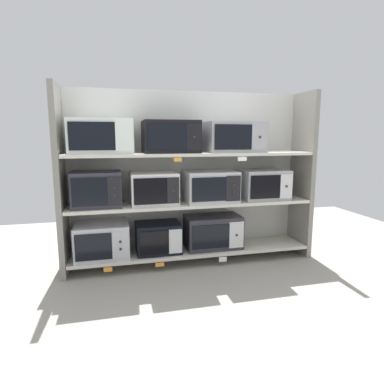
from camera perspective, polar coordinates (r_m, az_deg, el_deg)
name	(u,v)px	position (r m, az deg, el deg)	size (l,w,h in m)	color
ground	(224,311)	(2.59, 5.57, -19.98)	(6.40, 6.00, 0.02)	gray
back_panel	(187,175)	(3.46, -0.90, 2.92)	(2.60, 0.04, 1.73)	#B2B2AD
upright_left	(60,182)	(3.18, -22.05, 1.65)	(0.05, 0.42, 1.73)	gray
upright_right	(302,175)	(3.72, 18.74, 2.89)	(0.05, 0.42, 1.73)	gray
shelf_0	(192,250)	(3.41, 0.00, -10.13)	(2.40, 0.42, 0.03)	beige
microwave_0	(102,240)	(3.27, -15.45, -8.13)	(0.50, 0.40, 0.32)	#B7B7BF
microwave_1	(158,237)	(3.30, -5.95, -7.92)	(0.43, 0.34, 0.30)	black
microwave_2	(213,232)	(3.41, 3.68, -6.95)	(0.57, 0.34, 0.34)	#2C2A33
price_tag_0	(108,270)	(3.14, -14.50, -13.01)	(0.08, 0.00, 0.04)	orange
price_tag_1	(160,265)	(3.17, -5.66, -12.54)	(0.08, 0.00, 0.04)	orange
price_tag_2	(223,259)	(3.31, 5.42, -11.66)	(0.08, 0.00, 0.05)	white
shelf_1	(192,203)	(3.28, 0.00, -1.98)	(2.40, 0.42, 0.03)	beige
microwave_3	(97,189)	(3.16, -16.34, 0.49)	(0.45, 0.35, 0.33)	#302D38
microwave_4	(154,188)	(3.18, -6.68, 0.65)	(0.45, 0.36, 0.30)	silver
microwave_5	(210,186)	(3.29, 3.15, 1.04)	(0.51, 0.43, 0.31)	#B4B6BA
microwave_6	(263,184)	(3.51, 12.33, 1.34)	(0.48, 0.39, 0.31)	#9CA0A3
shelf_2	(192,154)	(3.22, 0.00, 6.66)	(2.40, 0.42, 0.03)	beige
microwave_7	(101,136)	(3.12, -15.63, 9.39)	(0.57, 0.38, 0.31)	silver
microwave_8	(170,137)	(3.17, -3.79, 9.62)	(0.52, 0.42, 0.30)	black
microwave_9	(233,137)	(3.34, 7.25, 9.52)	(0.57, 0.42, 0.30)	#9E9EA4
price_tag_3	(178,160)	(2.97, -2.50, 5.69)	(0.07, 0.00, 0.04)	orange
price_tag_4	(242,159)	(3.15, 8.79, 5.76)	(0.09, 0.00, 0.04)	white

